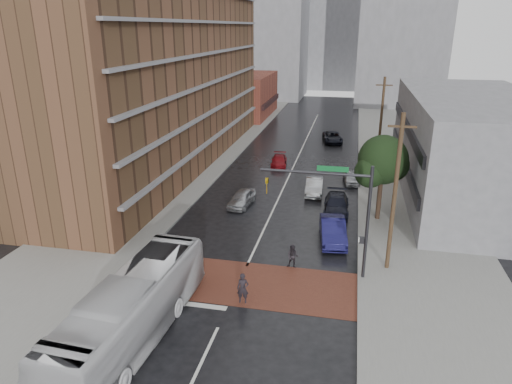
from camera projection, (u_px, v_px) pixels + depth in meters
The scene contains 24 objects.
ground at pixel (237, 287), 27.06m from camera, with size 160.00×160.00×0.00m, color black.
crosswalk at pixel (239, 282), 27.52m from camera, with size 14.00×5.00×0.02m, color brown.
sidewalk_west at pixel (194, 161), 52.27m from camera, with size 9.00×90.00×0.15m, color gray.
sidewalk_east at pixel (402, 173), 47.77m from camera, with size 9.00×90.00×0.15m, color gray.
apartment_block at pixel (161, 32), 47.09m from camera, with size 10.00×44.00×28.00m, color brown.
storefront_west at pixel (247, 95), 77.86m from camera, with size 8.00×16.00×7.00m, color brown.
building_east at pixel (471, 146), 40.68m from camera, with size 11.00×26.00×9.00m, color gray.
distant_tower_west at pixel (263, 19), 96.05m from camera, with size 18.00×16.00×32.00m, color gray.
distant_tower_east at pixel (405, 7), 84.37m from camera, with size 16.00×14.00×36.00m, color gray.
distant_tower_center at pixel (333, 38), 110.30m from camera, with size 12.00×10.00×24.00m, color gray.
street_tree at pixel (383, 163), 34.84m from camera, with size 4.20×4.10×6.90m.
signal_mast at pixel (344, 205), 26.60m from camera, with size 6.50×0.30×7.20m.
utility_pole_near at pixel (395, 194), 27.26m from camera, with size 1.60×0.26×10.00m.
utility_pole_far at pixel (380, 126), 45.65m from camera, with size 1.60×0.26×10.00m.
transit_bus at pixel (132, 310), 21.98m from camera, with size 2.79×11.94×3.33m, color silver.
pedestrian_a at pixel (243, 288), 25.24m from camera, with size 0.65×0.43×1.78m, color black.
pedestrian_b at pixel (293, 256), 28.98m from camera, with size 0.76×0.59×1.57m, color black.
car_travel_a at pixel (242, 198), 39.12m from camera, with size 1.60×3.97×1.35m, color #ADB0B5.
car_travel_b at pixel (314, 186), 41.96m from camera, with size 1.52×4.36×1.44m, color #AEB2B6.
car_travel_c at pixel (279, 161), 50.40m from camera, with size 1.65×4.05×1.17m, color maroon.
suv_travel at pixel (332, 137), 60.69m from camera, with size 2.32×5.03×1.40m, color black.
car_parked_near at pixel (333, 231), 32.59m from camera, with size 1.72×4.93×1.63m, color #161549.
car_parked_mid at pixel (336, 205), 37.61m from camera, with size 2.00×4.93×1.43m, color black.
car_parked_far at pixel (351, 177), 44.83m from camera, with size 1.48×3.67×1.25m, color #9B9FA2.
Camera 1 is at (6.00, -22.76, 14.53)m, focal length 32.00 mm.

